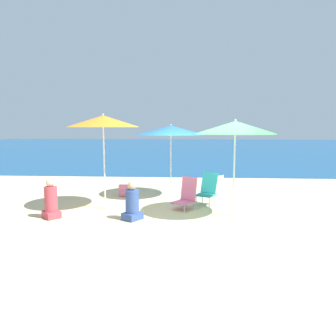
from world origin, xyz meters
TOP-DOWN VIEW (x-y plane):
  - ground_plane at (0.00, 0.00)m, footprint 60.00×60.00m
  - sea_water at (0.00, 25.65)m, footprint 60.00×40.00m
  - beach_umbrella_orange at (-2.38, 0.48)m, footprint 1.74×1.74m
  - beach_umbrella_green at (0.71, -0.03)m, footprint 1.79×1.79m
  - beach_umbrella_blue at (-0.82, 1.96)m, footprint 1.95×1.95m
  - beach_chair_pink at (-0.36, 0.65)m, footprint 0.66×0.69m
  - beach_chair_teal at (0.19, 1.12)m, footprint 0.63×0.69m
  - person_seated_near at (-3.37, -0.42)m, footprint 0.48×0.47m
  - person_seated_far at (-1.54, -0.43)m, footprint 0.49×0.50m
  - backpack_pink at (-2.23, 1.97)m, footprint 0.24×0.19m
  - seagull at (0.89, 4.95)m, footprint 0.27×0.11m

SIDE VIEW (x-z plane):
  - ground_plane at x=0.00m, z-range 0.00..0.00m
  - sea_water at x=0.00m, z-range 0.00..0.01m
  - seagull at x=0.89m, z-range 0.03..0.25m
  - backpack_pink at x=-2.23m, z-range 0.00..0.33m
  - beach_chair_pink at x=-0.36m, z-range -0.05..0.74m
  - person_seated_far at x=-1.54m, z-range -0.07..0.78m
  - person_seated_near at x=-3.37m, z-range -0.07..0.83m
  - beach_chair_teal at x=0.19m, z-range 0.01..0.83m
  - beach_umbrella_blue at x=-0.82m, z-range 0.88..2.99m
  - beach_umbrella_green at x=0.71m, z-range 0.92..3.12m
  - beach_umbrella_orange at x=-2.38m, z-range 0.99..3.34m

